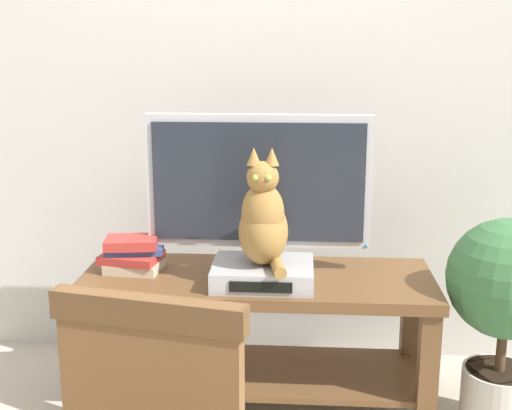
# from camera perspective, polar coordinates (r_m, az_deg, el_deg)

# --- Properties ---
(back_wall) EXTENTS (7.00, 0.12, 2.80)m
(back_wall) POSITION_cam_1_polar(r_m,az_deg,el_deg) (2.97, 0.50, 13.56)
(back_wall) COLOR beige
(back_wall) RESTS_ON ground
(tv_stand) EXTENTS (1.35, 0.51, 0.54)m
(tv_stand) POSITION_cam_1_polar(r_m,az_deg,el_deg) (2.64, 0.08, -9.38)
(tv_stand) COLOR brown
(tv_stand) RESTS_ON ground
(tv) EXTENTS (0.86, 0.20, 0.61)m
(tv) POSITION_cam_1_polar(r_m,az_deg,el_deg) (2.57, 0.22, 1.43)
(tv) COLOR #B7B7BC
(tv) RESTS_ON tv_stand
(media_box) EXTENTS (0.37, 0.30, 0.08)m
(media_box) POSITION_cam_1_polar(r_m,az_deg,el_deg) (2.49, 0.61, -5.81)
(media_box) COLOR #ADADB2
(media_box) RESTS_ON tv_stand
(cat) EXTENTS (0.18, 0.29, 0.44)m
(cat) POSITION_cam_1_polar(r_m,az_deg,el_deg) (2.42, 0.63, -1.36)
(cat) COLOR olive
(cat) RESTS_ON media_box
(book_stack) EXTENTS (0.25, 0.20, 0.13)m
(book_stack) POSITION_cam_1_polar(r_m,az_deg,el_deg) (2.66, -10.41, -4.18)
(book_stack) COLOR beige
(book_stack) RESTS_ON tv_stand
(potted_plant) EXTENTS (0.43, 0.43, 0.80)m
(potted_plant) POSITION_cam_1_polar(r_m,az_deg,el_deg) (2.58, 20.46, -7.62)
(potted_plant) COLOR beige
(potted_plant) RESTS_ON ground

